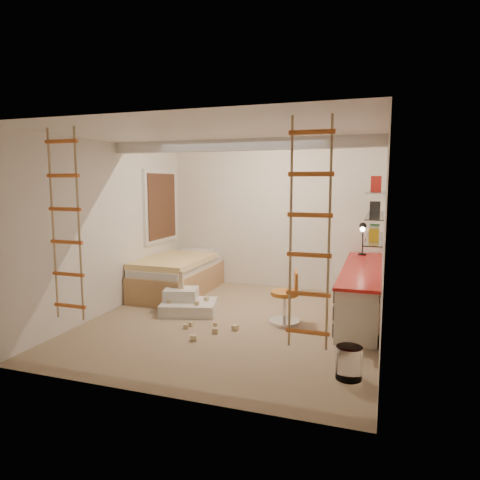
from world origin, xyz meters
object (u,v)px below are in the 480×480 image
(bed, at_px, (179,275))
(swivel_chair, at_px, (286,304))
(desk, at_px, (361,290))
(play_platform, at_px, (187,304))

(bed, height_order, swivel_chair, swivel_chair)
(desk, xyz_separation_m, swivel_chair, (-0.99, -0.68, -0.13))
(bed, distance_m, swivel_chair, 2.45)
(bed, distance_m, play_platform, 1.24)
(swivel_chair, height_order, play_platform, swivel_chair)
(desk, distance_m, swivel_chair, 1.21)
(desk, relative_size, swivel_chair, 3.73)
(bed, bearing_deg, swivel_chair, -25.35)
(bed, relative_size, swivel_chair, 2.66)
(play_platform, bearing_deg, bed, 122.19)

